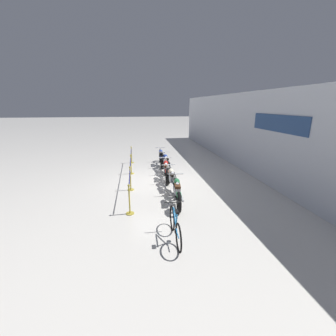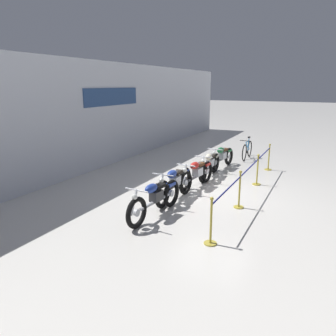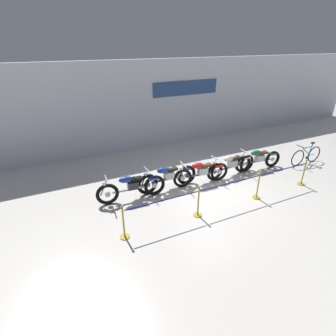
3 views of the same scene
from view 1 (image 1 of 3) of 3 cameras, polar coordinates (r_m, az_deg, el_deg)
The scene contains 12 objects.
ground_plane at distance 11.00m, azimuth -3.22°, elevation -3.06°, with size 120.00×120.00×0.00m, color silver.
back_wall at distance 12.07m, azimuth 21.86°, elevation 7.79°, with size 28.00×0.29×4.20m.
motorcycle_blue_0 at distance 13.58m, azimuth -1.81°, elevation 2.71°, with size 2.40×0.62×0.96m.
motorcycle_blue_1 at distance 12.24m, azimuth -0.50°, elevation 1.26°, with size 2.36×0.62×0.97m.
motorcycle_red_2 at distance 10.96m, azimuth -0.50°, elevation -0.50°, with size 2.27×0.62×0.94m.
motorcycle_cream_3 at distance 9.61m, azimuth 1.02°, elevation -2.95°, with size 2.37×0.62×0.94m.
motorcycle_green_4 at distance 8.34m, azimuth 2.32°, elevation -5.95°, with size 2.22×0.62×0.94m.
bicycle at distance 6.24m, azimuth 1.83°, elevation -14.58°, with size 1.76×0.48×0.97m.
stanchion_far_left at distance 12.06m, azimuth -9.40°, elevation 1.88°, with size 7.06×0.28×1.05m.
stanchion_mid_left at distance 12.02m, azimuth -9.33°, elevation 0.17°, with size 0.28×0.28×1.05m.
stanchion_mid_right at distance 9.74m, azimuth -9.49°, elevation -3.56°, with size 0.28×0.28×1.05m.
stanchion_far_right at distance 7.68m, azimuth -9.73°, elevation -8.99°, with size 0.28×0.28×1.05m.
Camera 1 is at (10.37, -0.90, 3.55)m, focal length 24.00 mm.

